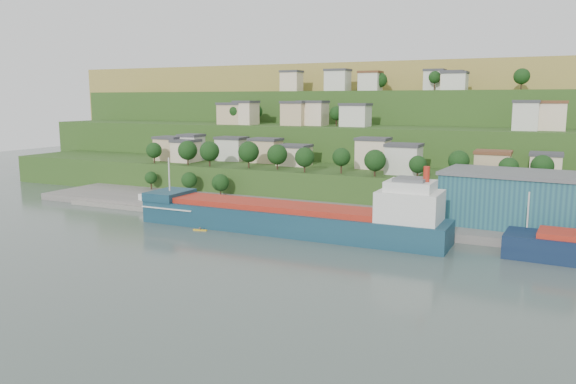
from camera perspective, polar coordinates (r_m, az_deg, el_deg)
The scene contains 10 objects.
ground at distance 128.63m, azimuth -1.79°, elevation -4.85°, with size 500.00×500.00×0.00m, color #43524B.
quay at distance 147.22m, azimuth 10.20°, elevation -3.17°, with size 220.00×26.00×4.00m, color slate.
pebble_beach at distance 176.60m, azimuth -14.55°, elevation -1.24°, with size 40.00×18.00×2.40m, color slate.
hillside at distance 287.13m, azimuth 13.71°, elevation 2.81°, with size 360.00×210.87×96.00m.
cargo_ship_near at distance 134.10m, azimuth 0.78°, elevation -2.87°, with size 77.28×12.81×19.85m.
warehouse at distance 143.78m, azimuth 21.66°, elevation -0.57°, with size 32.55×21.66×12.80m.
caravan at distance 171.36m, azimuth -14.15°, elevation -0.69°, with size 5.59×2.33×2.61m, color white.
dinghy at distance 165.95m, azimuth -12.46°, elevation -1.27°, with size 3.80×1.42×0.76m, color silver.
kayak_orange at distance 129.92m, azimuth -0.17°, elevation -4.59°, with size 3.51×0.97×0.87m.
kayak_yellow at distance 138.93m, azimuth -8.92°, elevation -3.78°, with size 3.54×1.30×0.87m.
Camera 1 is at (56.81, -111.00, 31.61)m, focal length 35.00 mm.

